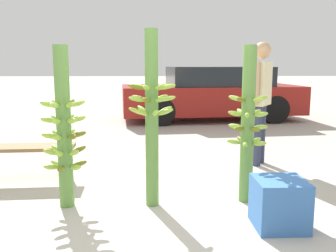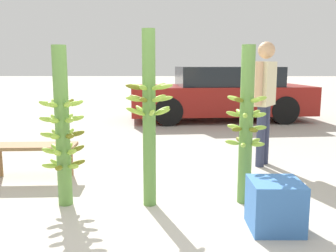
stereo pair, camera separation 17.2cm
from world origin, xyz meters
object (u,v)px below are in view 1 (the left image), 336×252
object	(u,v)px
banana_stalk_center	(152,116)
produce_crate	(279,203)
vendor_person	(261,92)
market_bench	(29,152)
banana_stalk_left	(64,130)
parked_car	(212,94)
banana_stalk_right	(248,124)

from	to	relation	value
banana_stalk_center	produce_crate	size ratio (longest dim) A/B	4.04
vendor_person	market_bench	size ratio (longest dim) A/B	1.56
banana_stalk_left	market_bench	distance (m)	1.11
banana_stalk_left	produce_crate	xyz separation A→B (m)	(1.89, -0.56, -0.54)
market_bench	produce_crate	distance (m)	2.87
banana_stalk_left	parked_car	xyz separation A→B (m)	(2.31, 5.68, -0.11)
banana_stalk_right	vendor_person	distance (m)	1.50
banana_stalk_left	produce_crate	bearing A→B (deg)	-16.46
banana_stalk_right	market_bench	size ratio (longest dim) A/B	1.46
banana_stalk_center	banana_stalk_right	world-z (taller)	banana_stalk_center
banana_stalk_center	market_bench	xyz separation A→B (m)	(-1.44, 0.84, -0.54)
banana_stalk_right	vendor_person	world-z (taller)	vendor_person
parked_car	produce_crate	world-z (taller)	parked_car
banana_stalk_right	parked_car	bearing A→B (deg)	84.42
parked_car	banana_stalk_right	bearing A→B (deg)	169.20
parked_car	produce_crate	xyz separation A→B (m)	(-0.42, -6.24, -0.43)
parked_car	banana_stalk_center	bearing A→B (deg)	160.16
banana_stalk_center	market_bench	size ratio (longest dim) A/B	1.59
vendor_person	produce_crate	distance (m)	2.19
market_bench	banana_stalk_left	bearing A→B (deg)	-55.92
banana_stalk_right	parked_car	xyz separation A→B (m)	(0.55, 5.62, -0.14)
banana_stalk_left	parked_car	bearing A→B (deg)	67.86
parked_car	produce_crate	size ratio (longest dim) A/B	10.70
banana_stalk_center	produce_crate	distance (m)	1.37
banana_stalk_right	produce_crate	size ratio (longest dim) A/B	3.71
banana_stalk_left	produce_crate	distance (m)	2.05
banana_stalk_left	vendor_person	xyz separation A→B (m)	(2.29, 1.45, 0.24)
parked_car	produce_crate	bearing A→B (deg)	170.94
banana_stalk_right	produce_crate	distance (m)	0.85
vendor_person	banana_stalk_center	bearing A→B (deg)	167.54
banana_stalk_left	vendor_person	bearing A→B (deg)	32.38
market_bench	parked_car	world-z (taller)	parked_car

